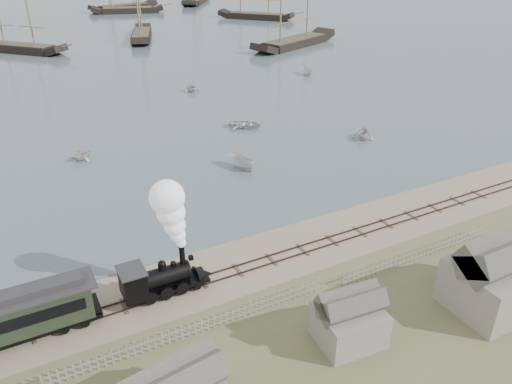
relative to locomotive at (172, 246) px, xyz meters
name	(u,v)px	position (x,y,z in m)	size (l,w,h in m)	color
ground	(238,254)	(6.10, 2.00, -3.93)	(600.00, 600.00, 0.00)	gray
harbor_water	(24,6)	(6.10, 172.00, -3.90)	(600.00, 336.00, 0.06)	#485B66
rail_track	(249,266)	(6.10, 0.00, -3.89)	(120.00, 1.80, 0.16)	#35231D
picket_fence_west	(197,335)	(-0.40, -5.00, -3.93)	(19.00, 0.10, 1.20)	gray
picket_fence_east	(418,260)	(18.60, -5.50, -3.93)	(15.00, 0.10, 1.20)	gray
shed_mid	(347,340)	(8.10, -10.00, -3.93)	(4.00, 3.50, 3.60)	gray
shed_right	(489,305)	(19.10, -12.00, -3.93)	(6.00, 5.00, 5.10)	gray
locomotive	(172,246)	(0.00, 0.00, 0.00)	(6.81, 2.54, 8.49)	black
rowboat_1	(81,154)	(-1.59, 27.48, -3.18)	(2.64, 2.28, 1.39)	beige
rowboat_2	(241,162)	(13.68, 16.75, -3.14)	(3.78, 1.42, 1.46)	beige
rowboat_3	(245,124)	(19.92, 28.04, -3.42)	(4.37, 3.12, 0.90)	beige
rowboat_4	(364,132)	(31.35, 17.42, -3.01)	(3.28, 2.83, 1.73)	beige
rowboat_5	(307,71)	(42.29, 47.22, -3.22)	(3.38, 1.27, 1.31)	beige
rowboat_7	(191,87)	(19.69, 47.28, -3.07)	(3.04, 2.63, 1.60)	beige
schooner_2	(12,3)	(-1.83, 92.28, 6.13)	(21.17, 4.88, 20.00)	black
schooner_4	(296,0)	(53.89, 70.16, 6.13)	(25.75, 5.94, 20.00)	black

